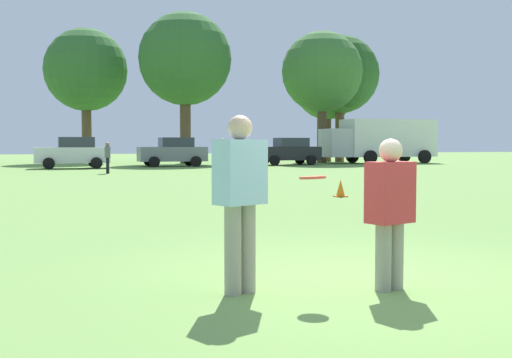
{
  "coord_description": "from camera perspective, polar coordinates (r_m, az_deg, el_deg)",
  "views": [
    {
      "loc": [
        -3.11,
        -6.17,
        1.49
      ],
      "look_at": [
        -0.7,
        1.78,
        1.02
      ],
      "focal_mm": 44.94,
      "sensor_mm": 36.0,
      "label": 1
    }
  ],
  "objects": [
    {
      "name": "frisbee",
      "position": [
        6.42,
        5.07,
        0.13
      ],
      "size": [
        0.27,
        0.27,
        0.04
      ],
      "color": "#E54C33"
    },
    {
      "name": "tree_far_east_pine",
      "position": [
        50.82,
        7.5,
        9.16
      ],
      "size": [
        6.04,
        6.04,
        9.82
      ],
      "color": "brown",
      "rests_on": "ground"
    },
    {
      "name": "player_thrower",
      "position": [
        6.28,
        -1.43,
        -1.3
      ],
      "size": [
        0.56,
        0.46,
        1.76
      ],
      "color": "gray",
      "rests_on": "ground"
    },
    {
      "name": "parked_car_center",
      "position": [
        38.69,
        -15.99,
        2.28
      ],
      "size": [
        4.26,
        2.32,
        1.82
      ],
      "color": "silver",
      "rests_on": "ground"
    },
    {
      "name": "tree_east_birch",
      "position": [
        48.32,
        5.91,
        9.42
      ],
      "size": [
        6.0,
        6.0,
        9.74
      ],
      "color": "brown",
      "rests_on": "ground"
    },
    {
      "name": "traffic_cone",
      "position": [
        17.79,
        7.54,
        -0.85
      ],
      "size": [
        0.32,
        0.32,
        0.48
      ],
      "color": "#D8590C",
      "rests_on": "ground"
    },
    {
      "name": "bystander_sideline_watcher",
      "position": [
        30.63,
        -2.99,
        2.25
      ],
      "size": [
        0.54,
        0.47,
        1.7
      ],
      "color": "gray",
      "rests_on": "ground"
    },
    {
      "name": "parked_car_near_right",
      "position": [
        43.02,
        2.91,
        2.49
      ],
      "size": [
        4.26,
        2.32,
        1.82
      ],
      "color": "black",
      "rests_on": "ground"
    },
    {
      "name": "tree_center_elm",
      "position": [
        47.13,
        -6.34,
        10.53
      ],
      "size": [
        6.7,
        6.7,
        10.88
      ],
      "color": "brown",
      "rests_on": "ground"
    },
    {
      "name": "bystander_far_jogger",
      "position": [
        31.83,
        -13.07,
        2.02
      ],
      "size": [
        0.25,
        0.42,
        1.52
      ],
      "color": "black",
      "rests_on": "ground"
    },
    {
      "name": "ground_plane",
      "position": [
        7.07,
        9.8,
        -8.98
      ],
      "size": [
        162.99,
        162.99,
        0.0
      ],
      "primitive_type": "plane",
      "color": "#6B9347"
    },
    {
      "name": "player_defender",
      "position": [
        6.59,
        11.84,
        -2.39
      ],
      "size": [
        0.54,
        0.42,
        1.53
      ],
      "color": "gray",
      "rests_on": "ground"
    },
    {
      "name": "parked_car_mid_right",
      "position": [
        40.6,
        -7.39,
        2.42
      ],
      "size": [
        4.26,
        2.32,
        1.82
      ],
      "color": "slate",
      "rests_on": "ground"
    },
    {
      "name": "tree_west_maple",
      "position": [
        50.39,
        -14.91,
        9.33
      ],
      "size": [
        6.2,
        6.2,
        10.08
      ],
      "color": "brown",
      "rests_on": "ground"
    },
    {
      "name": "box_truck",
      "position": [
        47.65,
        11.04,
        3.5
      ],
      "size": [
        8.57,
        3.2,
        3.18
      ],
      "color": "white",
      "rests_on": "ground"
    },
    {
      "name": "tree_east_oak",
      "position": [
        51.86,
        6.39,
        8.17
      ],
      "size": [
        5.34,
        5.34,
        8.67
      ],
      "color": "brown",
      "rests_on": "ground"
    }
  ]
}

